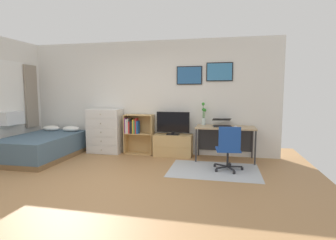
% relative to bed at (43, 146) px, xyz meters
% --- Properties ---
extents(ground_plane, '(7.20, 7.20, 0.00)m').
position_rel_bed_xyz_m(ground_plane, '(2.20, -1.39, -0.26)').
color(ground_plane, '#A87A4C').
extents(wall_back_with_posters, '(6.12, 0.09, 2.70)m').
position_rel_bed_xyz_m(wall_back_with_posters, '(2.21, 1.04, 1.09)').
color(wall_back_with_posters, silver).
rests_on(wall_back_with_posters, ground_plane).
extents(area_rug, '(1.70, 1.20, 0.01)m').
position_rel_bed_xyz_m(area_rug, '(3.83, -0.15, -0.26)').
color(area_rug, '#B2B7BC').
rests_on(area_rug, ground_plane).
extents(bed, '(1.29, 1.99, 0.64)m').
position_rel_bed_xyz_m(bed, '(0.00, 0.00, 0.00)').
color(bed, brown).
rests_on(bed, ground_plane).
extents(dresser, '(0.81, 0.46, 1.08)m').
position_rel_bed_xyz_m(dresser, '(1.15, 0.77, 0.28)').
color(dresser, silver).
rests_on(dresser, ground_plane).
extents(bookshelf, '(0.70, 0.30, 0.95)m').
position_rel_bed_xyz_m(bookshelf, '(1.94, 0.83, 0.29)').
color(bookshelf, tan).
rests_on(bookshelf, ground_plane).
extents(tv_stand, '(0.89, 0.41, 0.51)m').
position_rel_bed_xyz_m(tv_stand, '(2.85, 0.78, -0.01)').
color(tv_stand, tan).
rests_on(tv_stand, ground_plane).
extents(television, '(0.77, 0.16, 0.53)m').
position_rel_bed_xyz_m(television, '(2.85, 0.76, 0.51)').
color(television, black).
rests_on(television, tv_stand).
extents(desk, '(1.27, 0.64, 0.74)m').
position_rel_bed_xyz_m(desk, '(4.03, 0.75, 0.35)').
color(desk, tan).
rests_on(desk, ground_plane).
extents(office_chair, '(0.57, 0.58, 0.86)m').
position_rel_bed_xyz_m(office_chair, '(4.09, -0.15, 0.19)').
color(office_chair, '#232326').
rests_on(office_chair, ground_plane).
extents(laptop, '(0.45, 0.48, 0.17)m').
position_rel_bed_xyz_m(laptop, '(3.96, 0.76, 0.54)').
color(laptop, black).
rests_on(laptop, desk).
extents(computer_mouse, '(0.06, 0.10, 0.03)m').
position_rel_bed_xyz_m(computer_mouse, '(4.25, 0.64, 0.49)').
color(computer_mouse, silver).
rests_on(computer_mouse, desk).
extents(bamboo_vase, '(0.11, 0.10, 0.51)m').
position_rel_bed_xyz_m(bamboo_vase, '(3.54, 0.88, 0.69)').
color(bamboo_vase, silver).
rests_on(bamboo_vase, desk).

